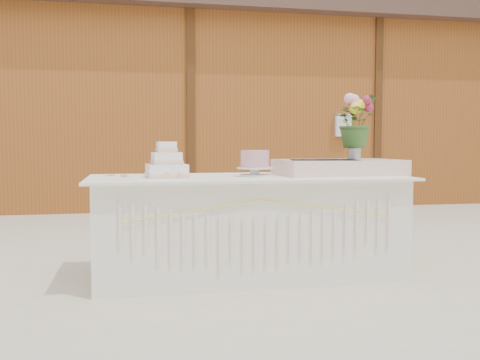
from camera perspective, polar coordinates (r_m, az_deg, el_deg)
name	(u,v)px	position (r m, az deg, el deg)	size (l,w,h in m)	color
ground	(248,275)	(4.21, 0.82, -10.10)	(80.00, 80.00, 0.00)	beige
barn	(178,108)	(10.04, -6.60, 7.69)	(12.60, 4.60, 3.30)	brown
cake_table	(248,226)	(4.13, 0.84, -4.90)	(2.40, 1.00, 0.77)	white
wedding_cake	(167,165)	(4.00, -7.83, 1.58)	(0.32, 0.32, 0.26)	white
pink_cake_stand	(255,162)	(4.06, 1.60, 1.95)	(0.28, 0.28, 0.20)	silver
satin_runner	(339,167)	(4.34, 10.48, 1.35)	(0.96, 0.56, 0.12)	#FFD6CD
flower_vase	(354,151)	(4.44, 12.10, 3.08)	(0.10, 0.10, 0.14)	silver
bouquet	(355,116)	(4.45, 12.16, 6.70)	(0.38, 0.33, 0.42)	#355D25
loose_flowers	(119,176)	(4.09, -12.83, 0.42)	(0.12, 0.29, 0.02)	#CC7D91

